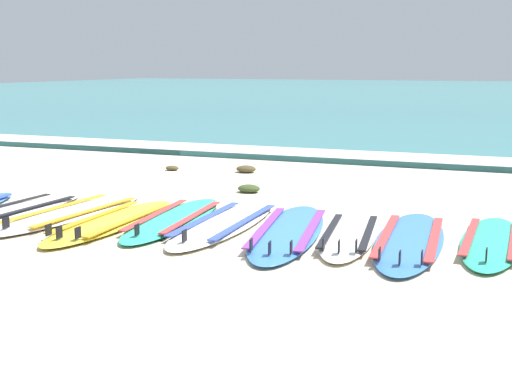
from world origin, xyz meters
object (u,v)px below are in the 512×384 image
surfboard_1 (18,210)px  surfboard_8 (410,240)px  surfboard_6 (288,231)px  surfboard_5 (225,223)px  surfboard_3 (113,221)px  surfboard_7 (349,235)px  surfboard_2 (71,213)px  surfboard_9 (492,241)px  surfboard_4 (174,219)px

surfboard_1 → surfboard_8: 4.42m
surfboard_1 → surfboard_6: 3.23m
surfboard_1 → surfboard_5: bearing=5.8°
surfboard_3 → surfboard_6: bearing=8.4°
surfboard_7 → surfboard_1: bearing=-176.4°
surfboard_2 → surfboard_7: 3.15m
surfboard_5 → surfboard_7: size_ratio=1.17×
surfboard_6 → surfboard_7: bearing=7.3°
surfboard_7 → surfboard_8: 0.59m
surfboard_6 → surfboard_9: 1.94m
surfboard_3 → surfboard_4: same height
surfboard_8 → surfboard_1: bearing=-176.7°
surfboard_3 → surfboard_9: bearing=9.1°
surfboard_1 → surfboard_3: (1.35, -0.11, 0.00)m
surfboard_8 → surfboard_9: bearing=18.3°
surfboard_2 → surfboard_3: size_ratio=1.05×
surfboard_5 → surfboard_8: bearing=-0.1°
surfboard_1 → surfboard_6: size_ratio=0.81×
surfboard_1 → surfboard_7: same height
surfboard_1 → surfboard_7: 3.83m
surfboard_9 → surfboard_7: bearing=-169.1°
surfboard_2 → surfboard_7: bearing=3.0°
surfboard_3 → surfboard_7: bearing=8.1°
surfboard_2 → surfboard_8: 3.74m
surfboard_2 → surfboard_6: (2.55, 0.09, 0.00)m
surfboard_5 → surfboard_6: 0.74m
surfboard_4 → surfboard_9: size_ratio=1.09×
surfboard_3 → surfboard_4: (0.54, 0.36, -0.00)m
surfboard_1 → surfboard_9: bearing=5.5°
surfboard_7 → surfboard_9: bearing=10.9°
surfboard_1 → surfboard_9: 5.16m
surfboard_2 → surfboard_3: 0.70m
surfboard_3 → surfboard_6: same height
surfboard_3 → surfboard_9: same height
surfboard_5 → surfboard_4: bearing=-179.0°
surfboard_3 → surfboard_6: size_ratio=0.91×
surfboard_5 → surfboard_6: (0.74, -0.09, 0.00)m
surfboard_3 → surfboard_1: bearing=175.2°
surfboard_6 → surfboard_9: size_ratio=1.20×
surfboard_7 → surfboard_2: bearing=-177.0°
surfboard_7 → surfboard_9: (1.31, 0.25, -0.00)m
surfboard_3 → surfboard_9: (3.78, 0.60, -0.00)m
surfboard_2 → surfboard_8: same height
surfboard_2 → surfboard_3: (0.67, -0.18, 0.00)m
surfboard_1 → surfboard_2: same height
surfboard_1 → surfboard_7: size_ratio=1.01×
surfboard_1 → surfboard_9: size_ratio=0.97×
surfboard_5 → surfboard_9: same height
surfboard_7 → surfboard_8: (0.59, 0.01, -0.00)m
surfboard_4 → surfboard_1: bearing=-172.7°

